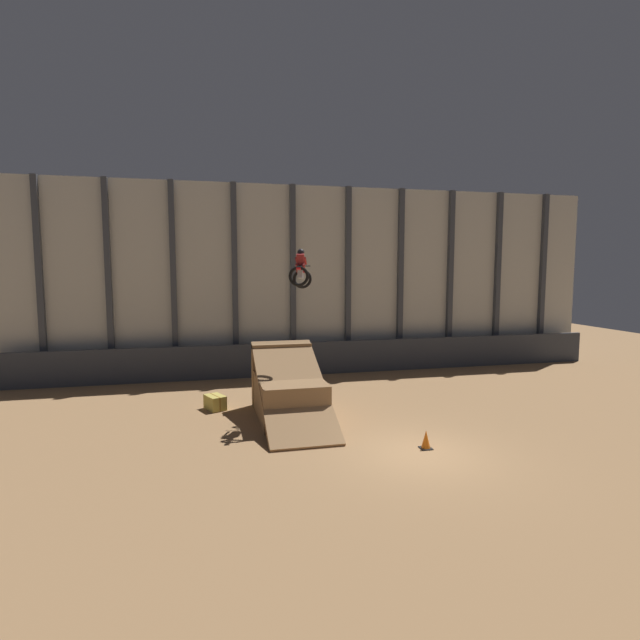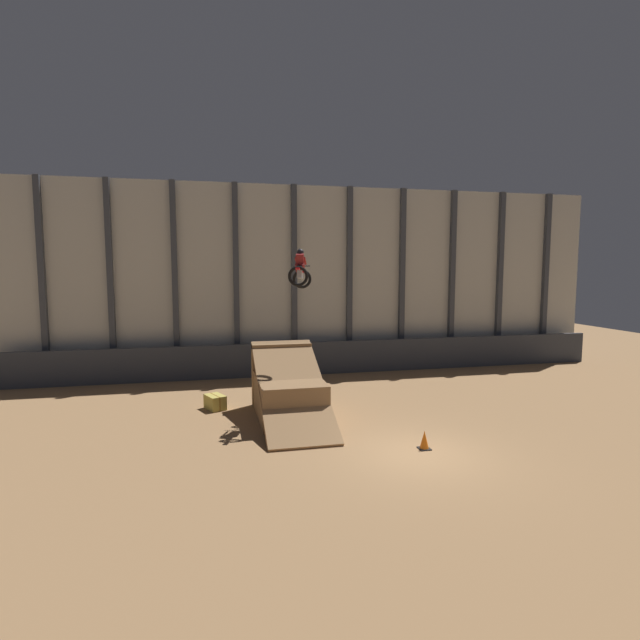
{
  "view_description": "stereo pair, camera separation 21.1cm",
  "coord_description": "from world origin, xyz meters",
  "px_view_note": "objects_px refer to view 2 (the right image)",
  "views": [
    {
      "loc": [
        -6.28,
        -13.41,
        5.58
      ],
      "look_at": [
        -1.6,
        6.14,
        3.47
      ],
      "focal_mm": 28.0,
      "sensor_mm": 36.0,
      "label": 1
    },
    {
      "loc": [
        -6.08,
        -13.46,
        5.58
      ],
      "look_at": [
        -1.6,
        6.14,
        3.47
      ],
      "focal_mm": 28.0,
      "sensor_mm": 36.0,
      "label": 2
    }
  ],
  "objects_px": {
    "traffic_cone_near_ramp": "(424,440)",
    "rider_bike_solo": "(300,271)",
    "dirt_ramp": "(288,392)",
    "hay_bale_trackside": "(215,402)"
  },
  "relations": [
    {
      "from": "traffic_cone_near_ramp",
      "to": "rider_bike_solo",
      "type": "bearing_deg",
      "value": 124.55
    },
    {
      "from": "rider_bike_solo",
      "to": "traffic_cone_near_ramp",
      "type": "distance_m",
      "value": 7.45
    },
    {
      "from": "rider_bike_solo",
      "to": "dirt_ramp",
      "type": "bearing_deg",
      "value": -166.2
    },
    {
      "from": "dirt_ramp",
      "to": "hay_bale_trackside",
      "type": "xyz_separation_m",
      "value": [
        -2.67,
        1.47,
        -0.63
      ]
    },
    {
      "from": "dirt_ramp",
      "to": "hay_bale_trackside",
      "type": "relative_size",
      "value": 5.16
    },
    {
      "from": "rider_bike_solo",
      "to": "hay_bale_trackside",
      "type": "bearing_deg",
      "value": 171.28
    },
    {
      "from": "dirt_ramp",
      "to": "traffic_cone_near_ramp",
      "type": "height_order",
      "value": "dirt_ramp"
    },
    {
      "from": "traffic_cone_near_ramp",
      "to": "dirt_ramp",
      "type": "bearing_deg",
      "value": 128.53
    },
    {
      "from": "hay_bale_trackside",
      "to": "dirt_ramp",
      "type": "bearing_deg",
      "value": -28.79
    },
    {
      "from": "dirt_ramp",
      "to": "traffic_cone_near_ramp",
      "type": "bearing_deg",
      "value": -51.47
    }
  ]
}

